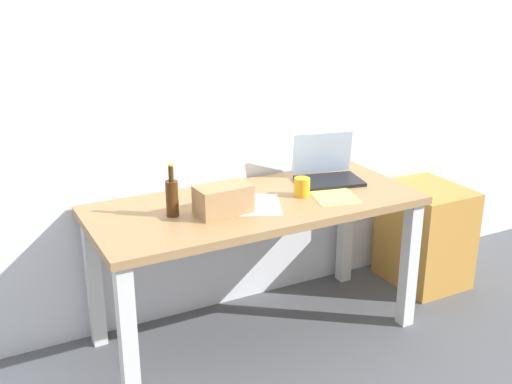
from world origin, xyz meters
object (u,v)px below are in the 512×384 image
beer_bottle (172,196)px  desk (256,221)px  coffee_mug (302,187)px  filing_cabinet (425,235)px  computer_mouse (241,183)px  cardboard_box (223,200)px  laptop_right (327,171)px

beer_bottle → desk: bearing=-1.7°
coffee_mug → filing_cabinet: bearing=5.6°
computer_mouse → cardboard_box: size_ratio=0.39×
beer_bottle → computer_mouse: 0.52m
desk → computer_mouse: 0.27m
beer_bottle → computer_mouse: size_ratio=2.51×
beer_bottle → computer_mouse: (0.47, 0.23, -0.08)m
coffee_mug → cardboard_box: bearing=-175.5°
desk → computer_mouse: computer_mouse is taller
beer_bottle → computer_mouse: beer_bottle is taller
computer_mouse → filing_cabinet: computer_mouse is taller
beer_bottle → coffee_mug: bearing=-4.0°
desk → coffee_mug: coffee_mug is taller
cardboard_box → desk: bearing=18.4°
desk → computer_mouse: size_ratio=16.42×
desk → computer_mouse: bearing=81.3°
filing_cabinet → computer_mouse: bearing=170.9°
desk → laptop_right: 0.53m
filing_cabinet → laptop_right: bearing=175.3°
laptop_right → coffee_mug: bearing=-148.7°
laptop_right → coffee_mug: (-0.25, -0.15, -0.01)m
computer_mouse → beer_bottle: bearing=177.8°
cardboard_box → coffee_mug: (0.45, 0.04, -0.02)m
laptop_right → coffee_mug: size_ratio=4.01×
desk → beer_bottle: bearing=178.3°
beer_bottle → filing_cabinet: 1.70m
beer_bottle → cardboard_box: 0.24m
laptop_right → filing_cabinet: 0.86m
desk → filing_cabinet: 1.23m
computer_mouse → cardboard_box: (-0.24, -0.31, 0.05)m
laptop_right → computer_mouse: 0.47m
desk → cardboard_box: (-0.21, -0.07, 0.17)m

